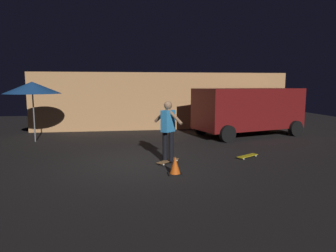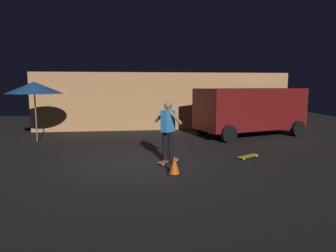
# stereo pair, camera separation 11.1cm
# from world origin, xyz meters

# --- Properties ---
(ground_plane) EXTENTS (28.00, 28.00, 0.00)m
(ground_plane) POSITION_xyz_m (0.00, 0.00, 0.00)
(ground_plane) COLOR black
(low_building) EXTENTS (12.48, 3.24, 2.77)m
(low_building) POSITION_xyz_m (1.49, 7.72, 1.38)
(low_building) COLOR tan
(low_building) RESTS_ON ground_plane
(parked_van) EXTENTS (4.94, 3.25, 2.03)m
(parked_van) POSITION_xyz_m (4.92, 4.01, 1.16)
(parked_van) COLOR maroon
(parked_van) RESTS_ON ground_plane
(patio_umbrella) EXTENTS (2.10, 2.10, 2.30)m
(patio_umbrella) POSITION_xyz_m (-3.81, 3.77, 2.07)
(patio_umbrella) COLOR slate
(patio_umbrella) RESTS_ON ground_plane
(skateboard_ridden) EXTENTS (0.71, 0.68, 0.07)m
(skateboard_ridden) POSITION_xyz_m (0.81, -0.11, 0.06)
(skateboard_ridden) COLOR olive
(skateboard_ridden) RESTS_ON ground_plane
(skateboard_spare) EXTENTS (0.77, 0.57, 0.07)m
(skateboard_spare) POSITION_xyz_m (3.27, 0.14, 0.06)
(skateboard_spare) COLOR gold
(skateboard_spare) RESTS_ON ground_plane
(skater) EXTENTS (0.73, 0.78, 1.67)m
(skater) POSITION_xyz_m (0.81, -0.11, 1.04)
(skater) COLOR black
(skater) RESTS_ON skateboard_ridden
(traffic_cone) EXTENTS (0.34, 0.34, 0.46)m
(traffic_cone) POSITION_xyz_m (0.82, -1.23, 0.21)
(traffic_cone) COLOR black
(traffic_cone) RESTS_ON ground_plane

